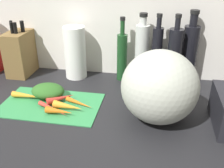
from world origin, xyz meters
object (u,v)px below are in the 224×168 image
carrot_1 (68,106)px  bottle_2 (157,55)px  carrot_6 (53,109)px  cutting_board (51,104)px  carrot_0 (50,89)px  knife_block (20,53)px  carrot_3 (28,96)px  winter_squash (160,87)px  carrot_4 (59,111)px  bottle_0 (122,56)px  carrot_5 (61,98)px  paper_towel_roll (75,53)px  bottle_4 (189,54)px  carrot_2 (79,103)px  bottle_3 (174,58)px  bottle_1 (142,52)px

carrot_1 → bottle_2: bearing=45.0°
carrot_6 → bottle_2: (39.73, 36.01, 12.95)cm
cutting_board → carrot_0: size_ratio=3.54×
carrot_0 → knife_block: (-22.97, 18.56, 9.38)cm
carrot_3 → winter_squash: winter_squash is taller
carrot_4 → bottle_2: size_ratio=0.33×
bottle_0 → bottle_2: size_ratio=0.93×
carrot_5 → cutting_board: bearing=-148.3°
paper_towel_roll → cutting_board: bearing=-94.1°
carrot_0 → bottle_4: bearing=19.7°
carrot_3 → bottle_4: 77.35cm
carrot_5 → bottle_4: bottle_4 is taller
carrot_5 → winter_squash: (41.24, -4.90, 11.64)cm
bottle_2 → bottle_4: (15.39, 2.50, 0.65)cm
carrot_4 → bottle_0: (19.40, 38.96, 10.45)cm
knife_block → bottle_2: (70.49, 1.49, 3.15)cm
carrot_2 → knife_block: knife_block is taller
bottle_0 → cutting_board: bearing=-129.7°
carrot_6 → carrot_3: bearing=151.7°
bottle_0 → carrot_0: bearing=-145.4°
carrot_4 → bottle_3: 58.14cm
bottle_3 → bottle_4: size_ratio=0.97×
carrot_6 → carrot_0: bearing=116.0°
carrot_6 → carrot_2: bearing=36.3°
carrot_0 → carrot_6: 17.78cm
carrot_3 → bottle_3: size_ratio=0.43×
bottle_3 → knife_block: bearing=179.2°
carrot_0 → paper_towel_roll: bearing=71.3°
carrot_3 → knife_block: size_ratio=0.53×
carrot_3 → carrot_6: 16.67cm
cutting_board → bottle_4: (58.38, 32.91, 15.00)cm
carrot_0 → carrot_3: carrot_0 is taller
paper_towel_roll → bottle_1: bottle_1 is taller
carrot_1 → carrot_3: 21.22cm
carrot_4 → carrot_5: size_ratio=0.91×
cutting_board → carrot_3: bearing=168.6°
carrot_4 → carrot_5: (-2.87, 9.86, 0.11)cm
cutting_board → winter_squash: winter_squash is taller
knife_block → bottle_1: 63.37cm
winter_squash → bottle_4: (13.33, 35.46, 1.36)cm
carrot_2 → knife_block: size_ratio=0.48×
carrot_6 → paper_towel_roll: 37.66cm
winter_squash → bottle_3: bearing=78.7°
knife_block → bottle_4: 86.06cm
carrot_0 → bottle_1: (40.25, 21.08, 12.86)cm
cutting_board → bottle_4: bearing=29.4°
carrot_3 → carrot_4: 20.58cm
carrot_0 → carrot_6: (7.80, -15.97, -0.42)cm
carrot_2 → bottle_3: bottle_3 is taller
carrot_4 → bottle_0: bearing=63.5°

